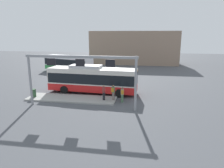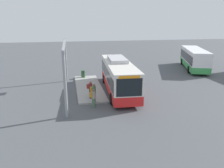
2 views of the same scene
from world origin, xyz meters
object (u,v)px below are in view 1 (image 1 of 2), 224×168
object	(u,v)px
bus_main	(92,79)
person_boarding	(122,94)
person_waiting_near	(104,92)
bus_background_left	(68,63)
person_waiting_mid	(113,92)
trash_bin	(34,93)

from	to	relation	value
bus_main	person_boarding	xyz separation A→B (m)	(4.09, -3.14, -0.92)
person_boarding	person_waiting_near	xyz separation A→B (m)	(-2.00, -0.05, 0.16)
bus_main	bus_background_left	world-z (taller)	bus_main
bus_background_left	person_waiting_mid	size ratio (longest dim) A/B	6.29
bus_main	person_waiting_mid	size ratio (longest dim) A/B	6.63
person_boarding	trash_bin	distance (m)	10.16
person_waiting_near	person_waiting_mid	xyz separation A→B (m)	(1.00, 0.21, 0.00)
bus_background_left	person_boarding	size ratio (longest dim) A/B	6.29
bus_main	person_boarding	bearing A→B (deg)	-33.78
person_waiting_mid	trash_bin	distance (m)	9.17
person_boarding	bus_main	bearing A→B (deg)	43.74
bus_background_left	trash_bin	distance (m)	17.47
person_boarding	person_waiting_near	bearing A→B (deg)	82.65
bus_background_left	person_waiting_near	xyz separation A→B (m)	(10.61, -17.16, -0.73)
bus_background_left	person_boarding	distance (m)	21.27
bus_background_left	person_boarding	bearing A→B (deg)	146.35
person_boarding	person_waiting_mid	size ratio (longest dim) A/B	1.00
person_waiting_mid	trash_bin	size ratio (longest dim) A/B	1.86
person_waiting_mid	bus_main	bearing A→B (deg)	56.22
bus_main	trash_bin	world-z (taller)	bus_main
bus_main	person_waiting_mid	distance (m)	4.36
person_waiting_near	trash_bin	bearing A→B (deg)	84.85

